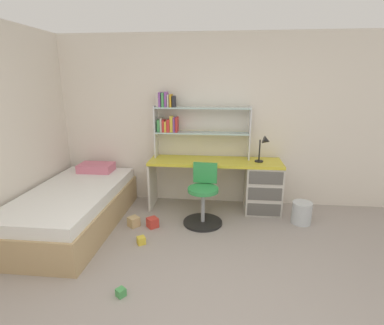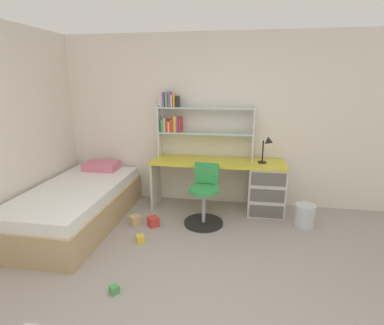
# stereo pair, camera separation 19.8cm
# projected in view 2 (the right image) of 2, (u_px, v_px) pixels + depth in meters

# --- Properties ---
(room_shell) EXTENTS (5.69, 6.17, 2.51)m
(room_shell) POSITION_uv_depth(u_px,v_px,m) (100.00, 136.00, 3.32)
(room_shell) COLOR silver
(room_shell) RESTS_ON ground_plane
(desk) EXTENTS (1.89, 0.53, 0.74)m
(desk) POSITION_uv_depth(u_px,v_px,m) (252.00, 184.00, 4.27)
(desk) COLOR gold
(desk) RESTS_ON ground_plane
(bookshelf_hutch) EXTENTS (1.39, 0.22, 0.95)m
(bookshelf_hutch) POSITION_uv_depth(u_px,v_px,m) (190.00, 120.00, 4.31)
(bookshelf_hutch) COLOR silver
(bookshelf_hutch) RESTS_ON desk
(desk_lamp) EXTENTS (0.20, 0.17, 0.38)m
(desk_lamp) POSITION_uv_depth(u_px,v_px,m) (268.00, 146.00, 4.04)
(desk_lamp) COLOR black
(desk_lamp) RESTS_ON desk
(swivel_chair) EXTENTS (0.52, 0.52, 0.79)m
(swivel_chair) POSITION_uv_depth(u_px,v_px,m) (204.00, 201.00, 3.93)
(swivel_chair) COLOR black
(swivel_chair) RESTS_ON ground_plane
(bed_platform) EXTENTS (1.07, 2.07, 0.63)m
(bed_platform) POSITION_uv_depth(u_px,v_px,m) (77.00, 205.00, 3.95)
(bed_platform) COLOR tan
(bed_platform) RESTS_ON ground_plane
(waste_bin) EXTENTS (0.26, 0.26, 0.29)m
(waste_bin) POSITION_uv_depth(u_px,v_px,m) (305.00, 215.00, 3.89)
(waste_bin) COLOR silver
(waste_bin) RESTS_ON ground_plane
(toy_block_red_0) EXTENTS (0.18, 0.18, 0.13)m
(toy_block_red_0) POSITION_uv_depth(u_px,v_px,m) (153.00, 222.00, 3.90)
(toy_block_red_0) COLOR red
(toy_block_red_0) RESTS_ON ground_plane
(toy_block_natural_1) EXTENTS (0.18, 0.18, 0.13)m
(toy_block_natural_1) POSITION_uv_depth(u_px,v_px,m) (135.00, 220.00, 3.94)
(toy_block_natural_1) COLOR tan
(toy_block_natural_1) RESTS_ON ground_plane
(toy_block_green_3) EXTENTS (0.10, 0.10, 0.07)m
(toy_block_green_3) POSITION_uv_depth(u_px,v_px,m) (114.00, 289.00, 2.68)
(toy_block_green_3) COLOR #479E51
(toy_block_green_3) RESTS_ON ground_plane
(toy_block_yellow_4) EXTENTS (0.12, 0.12, 0.09)m
(toy_block_yellow_4) POSITION_uv_depth(u_px,v_px,m) (140.00, 239.00, 3.52)
(toy_block_yellow_4) COLOR gold
(toy_block_yellow_4) RESTS_ON ground_plane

